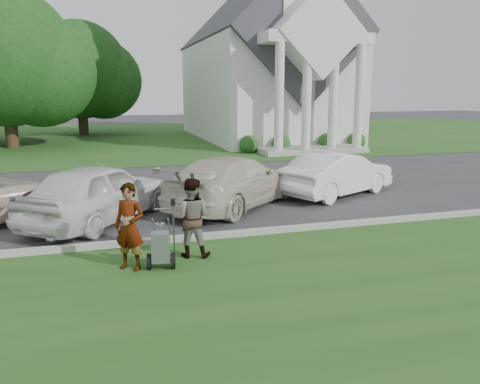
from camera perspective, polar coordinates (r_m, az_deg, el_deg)
name	(u,v)px	position (r m, az deg, el deg)	size (l,w,h in m)	color
ground	(225,245)	(10.94, -1.82, -6.50)	(120.00, 120.00, 0.00)	#333335
grass_strip	(269,299)	(8.27, 3.57, -12.90)	(80.00, 7.00, 0.01)	#22521C
church_lawn	(137,137)	(37.28, -12.42, 6.60)	(80.00, 30.00, 0.01)	#22521C
curb	(219,235)	(11.42, -2.52, -5.29)	(80.00, 0.18, 0.15)	#9E9E93
church	(264,56)	(35.19, 3.00, 16.22)	(9.19, 19.00, 24.10)	white
tree_left	(4,63)	(32.51, -26.81, 13.82)	(10.63, 8.40, 9.71)	#332316
tree_back	(80,75)	(40.06, -18.95, 13.38)	(9.61, 7.60, 8.89)	#332316
striping_cart	(161,248)	(9.54, -9.63, -6.72)	(0.65, 1.17, 1.03)	black
person_left	(129,227)	(9.49, -13.33, -4.23)	(0.64, 0.42, 1.75)	#999999
person_right	(191,218)	(10.02, -6.01, -3.21)	(0.83, 0.65, 1.71)	#999999
parking_meter_near	(173,218)	(10.34, -8.13, -3.18)	(0.09, 0.08, 1.25)	gray
car_b	(98,192)	(13.21, -16.87, -0.04)	(1.94, 4.82, 1.64)	white
car_c	(233,181)	(14.38, -0.84, 1.30)	(2.19, 5.38, 1.56)	beige
car_d	(338,174)	(16.28, 11.84, 2.18)	(1.56, 4.47, 1.47)	white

